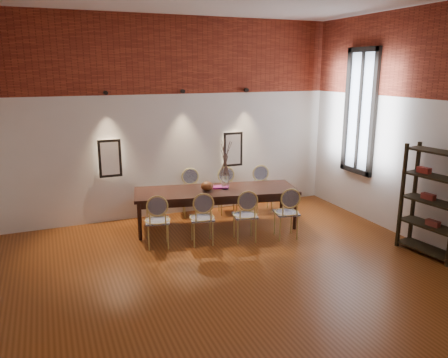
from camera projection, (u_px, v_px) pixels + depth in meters
name	position (u px, v px, depth m)	size (l,w,h in m)	color
floor	(245.00, 287.00, 6.17)	(7.00, 7.00, 0.02)	brown
wall_back	(172.00, 119.00, 8.87)	(7.00, 0.10, 4.00)	silver
wall_right	(447.00, 132.00, 6.99)	(0.10, 7.00, 4.00)	silver
brick_band_back	(171.00, 55.00, 8.50)	(7.00, 0.02, 1.50)	maroon
niche_left	(110.00, 158.00, 8.47)	(0.36, 0.06, 0.66)	#FFEAC6
niche_right	(232.00, 149.00, 9.43)	(0.36, 0.06, 0.66)	#FFEAC6
spot_fixture_left	(106.00, 93.00, 8.14)	(0.08, 0.08, 0.10)	black
spot_fixture_mid	(183.00, 91.00, 8.69)	(0.08, 0.08, 0.10)	black
spot_fixture_right	(246.00, 90.00, 9.20)	(0.08, 0.08, 0.10)	black
window_glass	(361.00, 112.00, 8.71)	(0.02, 0.78, 2.38)	silver
window_frame	(360.00, 112.00, 8.71)	(0.08, 0.90, 2.50)	black
window_mullion	(360.00, 112.00, 8.71)	(0.06, 0.06, 2.40)	black
dining_table	(216.00, 208.00, 8.41)	(3.07, 0.99, 0.75)	black
chair_near_a	(157.00, 221.00, 7.44)	(0.44, 0.44, 0.94)	tan
chair_near_b	(202.00, 218.00, 7.58)	(0.44, 0.44, 0.94)	tan
chair_near_c	(245.00, 215.00, 7.72)	(0.44, 0.44, 0.94)	tan
chair_near_d	(286.00, 212.00, 7.86)	(0.44, 0.44, 0.94)	tan
chair_far_a	(154.00, 196.00, 8.92)	(0.44, 0.44, 0.94)	tan
chair_far_b	(192.00, 194.00, 9.06)	(0.44, 0.44, 0.94)	tan
chair_far_c	(228.00, 192.00, 9.20)	(0.44, 0.44, 0.94)	tan
chair_far_d	(263.00, 190.00, 9.34)	(0.44, 0.44, 0.94)	tan
vase	(225.00, 181.00, 8.32)	(0.14, 0.14, 0.30)	silver
dried_branches	(225.00, 158.00, 8.21)	(0.50, 0.50, 0.70)	#452F27
bowl	(207.00, 186.00, 8.22)	(0.24, 0.24, 0.18)	brown
book	(219.00, 187.00, 8.43)	(0.26, 0.18, 0.03)	#941D74
shelving_rack	(433.00, 202.00, 7.04)	(0.38, 1.00, 1.80)	black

